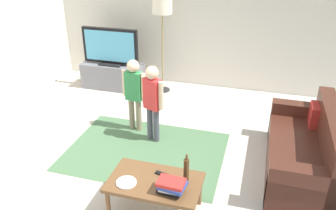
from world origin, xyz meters
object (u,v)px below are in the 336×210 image
child_near_tv (134,89)px  book_stack (171,186)px  plate (126,182)px  coffee_table (155,184)px  tv_remote (163,174)px  child_center (153,97)px  couch (308,153)px  floor_lamp (162,11)px  tv (110,47)px  bottle (186,170)px  tv_stand (113,76)px

child_near_tv → book_stack: (1.08, -1.76, -0.20)m
book_stack → plate: book_stack is taller
coffee_table → tv_remote: (0.05, 0.12, 0.06)m
plate → child_center: bearing=97.9°
couch → floor_lamp: floor_lamp is taller
tv → book_stack: bearing=-56.4°
floor_lamp → child_near_tv: size_ratio=1.54×
tv → book_stack: size_ratio=3.65×
child_center → coffee_table: size_ratio=1.17×
bottle → plate: 0.65m
plate → book_stack: bearing=0.1°
couch → tv_remote: bearing=-145.4°
floor_lamp → child_center: bearing=-77.5°
child_near_tv → couch: bearing=-9.4°
tv_stand → tv_remote: tv_stand is taller
tv_stand → couch: couch is taller
tv_remote → plate: size_ratio=0.77×
child_near_tv → tv_remote: (0.91, -1.52, -0.26)m
book_stack → tv_remote: (-0.17, 0.24, -0.07)m
child_center → plate: bearing=-82.1°
child_near_tv → bottle: 1.94m
child_center → bottle: 1.56m
couch → book_stack: (-1.43, -1.34, 0.21)m
floor_lamp → child_center: floor_lamp is taller
book_stack → plate: 0.50m
floor_lamp → tv_stand: bearing=-171.2°
coffee_table → tv: bearing=121.8°
plate → tv_remote: bearing=36.1°
child_center → tv_stand: bearing=130.3°
book_stack → floor_lamp: bearing=108.5°
child_near_tv → book_stack: bearing=-58.4°
floor_lamp → bottle: bearing=-68.7°
floor_lamp → book_stack: size_ratio=5.91×
child_near_tv → child_center: bearing=-30.5°
coffee_table → tv_remote: 0.14m
floor_lamp → bottle: (1.21, -3.10, -0.98)m
tv → tv_stand: bearing=90.0°
child_near_tv → tv_remote: 1.79m
floor_lamp → book_stack: (1.11, -3.32, -1.05)m
floor_lamp → child_center: (0.39, -1.78, -0.84)m
floor_lamp → plate: bearing=-79.6°
floor_lamp → coffee_table: size_ratio=1.78×
tv_remote → book_stack: bearing=-42.1°
child_center → bottle: (0.81, -1.32, -0.14)m
floor_lamp → plate: size_ratio=8.09×
plate → tv: bearing=116.9°
floor_lamp → book_stack: bearing=-71.5°
coffee_table → plate: 0.31m
tv_stand → couch: 3.96m
child_near_tv → bottle: (1.18, -1.54, -0.13)m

